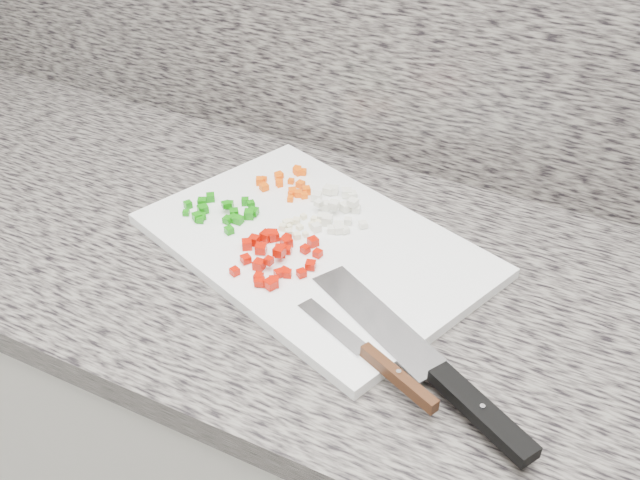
% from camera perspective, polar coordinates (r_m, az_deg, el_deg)
% --- Properties ---
extents(countertop, '(3.96, 0.64, 0.04)m').
position_cam_1_polar(countertop, '(1.01, 4.74, -3.91)').
color(countertop, slate).
rests_on(countertop, cabinet).
extents(cutting_board, '(0.57, 0.47, 0.02)m').
position_cam_1_polar(cutting_board, '(1.04, -0.48, -0.37)').
color(cutting_board, white).
rests_on(cutting_board, countertop).
extents(carrot_pile, '(0.10, 0.09, 0.01)m').
position_cam_1_polar(carrot_pile, '(1.15, -2.59, 4.53)').
color(carrot_pile, '#FC5705').
rests_on(carrot_pile, cutting_board).
extents(onion_pile, '(0.11, 0.12, 0.02)m').
position_cam_1_polar(onion_pile, '(1.09, 1.35, 2.63)').
color(onion_pile, white).
rests_on(onion_pile, cutting_board).
extents(green_pepper_pile, '(0.12, 0.09, 0.02)m').
position_cam_1_polar(green_pepper_pile, '(1.09, -7.81, 2.32)').
color(green_pepper_pile, '#127D0B').
rests_on(green_pepper_pile, cutting_board).
extents(red_pepper_pile, '(0.12, 0.13, 0.02)m').
position_cam_1_polar(red_pepper_pile, '(1.00, -3.65, -1.15)').
color(red_pepper_pile, '#B91002').
rests_on(red_pepper_pile, cutting_board).
extents(garlic_pile, '(0.05, 0.06, 0.01)m').
position_cam_1_polar(garlic_pile, '(1.06, -1.80, 1.16)').
color(garlic_pile, '#F8EFC0').
rests_on(garlic_pile, cutting_board).
extents(chef_knife, '(0.34, 0.21, 0.02)m').
position_cam_1_polar(chef_knife, '(0.84, 9.71, -10.75)').
color(chef_knife, silver).
rests_on(chef_knife, cutting_board).
extents(paring_knife, '(0.22, 0.11, 0.02)m').
position_cam_1_polar(paring_knife, '(0.84, 4.86, -9.82)').
color(paring_knife, silver).
rests_on(paring_knife, cutting_board).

